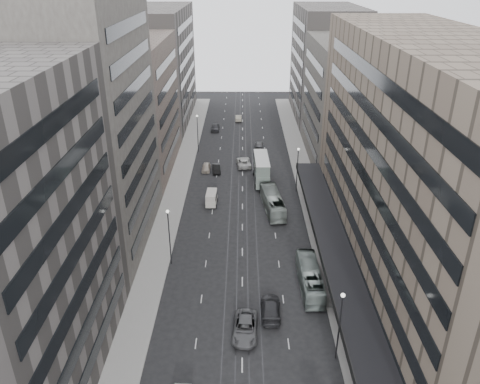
{
  "coord_description": "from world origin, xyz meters",
  "views": [
    {
      "loc": [
        -0.03,
        -41.24,
        36.61
      ],
      "look_at": [
        -0.37,
        20.83,
        6.66
      ],
      "focal_mm": 35.0,
      "sensor_mm": 36.0,
      "label": 1
    }
  ],
  "objects_px": {
    "bus_near": "(310,278)",
    "bus_far": "(273,202)",
    "panel_van": "(211,198)",
    "sedan_2": "(245,328)",
    "double_decker": "(261,169)"
  },
  "relations": [
    {
      "from": "bus_near",
      "to": "bus_far",
      "type": "distance_m",
      "value": 21.07
    },
    {
      "from": "double_decker",
      "to": "bus_far",
      "type": "bearing_deg",
      "value": -84.16
    },
    {
      "from": "double_decker",
      "to": "panel_van",
      "type": "relative_size",
      "value": 2.39
    },
    {
      "from": "sedan_2",
      "to": "bus_near",
      "type": "bearing_deg",
      "value": 49.03
    },
    {
      "from": "panel_van",
      "to": "sedan_2",
      "type": "xyz_separation_m",
      "value": [
        5.59,
        -31.07,
        -0.5
      ]
    },
    {
      "from": "bus_near",
      "to": "panel_van",
      "type": "distance_m",
      "value": 26.57
    },
    {
      "from": "bus_far",
      "to": "panel_van",
      "type": "bearing_deg",
      "value": -17.51
    },
    {
      "from": "double_decker",
      "to": "panel_van",
      "type": "height_order",
      "value": "double_decker"
    },
    {
      "from": "panel_van",
      "to": "sedan_2",
      "type": "height_order",
      "value": "panel_van"
    },
    {
      "from": "bus_near",
      "to": "panel_van",
      "type": "relative_size",
      "value": 2.7
    },
    {
      "from": "bus_far",
      "to": "double_decker",
      "type": "xyz_separation_m",
      "value": [
        -1.48,
        11.34,
        1.14
      ]
    },
    {
      "from": "panel_van",
      "to": "bus_near",
      "type": "bearing_deg",
      "value": -56.89
    },
    {
      "from": "bus_far",
      "to": "double_decker",
      "type": "distance_m",
      "value": 11.5
    },
    {
      "from": "bus_near",
      "to": "sedan_2",
      "type": "bearing_deg",
      "value": 45.08
    },
    {
      "from": "bus_near",
      "to": "double_decker",
      "type": "bearing_deg",
      "value": -81.74
    }
  ]
}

